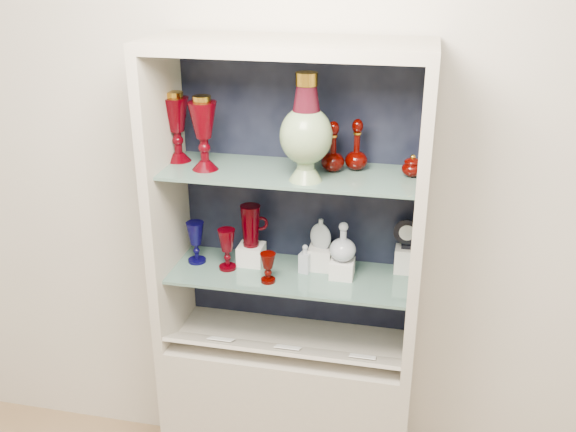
% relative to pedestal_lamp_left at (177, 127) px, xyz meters
% --- Properties ---
extents(wall_back, '(3.50, 0.02, 2.80)m').
position_rel_pedestal_lamp_left_xyz_m(wall_back, '(0.44, 0.17, -0.20)').
color(wall_back, beige).
rests_on(wall_back, ground).
extents(cabinet_base, '(1.00, 0.40, 0.75)m').
position_rel_pedestal_lamp_left_xyz_m(cabinet_base, '(0.44, -0.05, -1.23)').
color(cabinet_base, '#BBB19F').
rests_on(cabinet_base, ground).
extents(cabinet_back_panel, '(0.98, 0.02, 1.15)m').
position_rel_pedestal_lamp_left_xyz_m(cabinet_back_panel, '(0.44, 0.14, -0.28)').
color(cabinet_back_panel, black).
rests_on(cabinet_back_panel, cabinet_base).
extents(cabinet_side_left, '(0.04, 0.40, 1.15)m').
position_rel_pedestal_lamp_left_xyz_m(cabinet_side_left, '(-0.04, -0.05, -0.28)').
color(cabinet_side_left, '#BBB19F').
rests_on(cabinet_side_left, cabinet_base).
extents(cabinet_side_right, '(0.04, 0.40, 1.15)m').
position_rel_pedestal_lamp_left_xyz_m(cabinet_side_right, '(0.92, -0.05, -0.28)').
color(cabinet_side_right, '#BBB19F').
rests_on(cabinet_side_right, cabinet_base).
extents(cabinet_top_cap, '(1.00, 0.40, 0.04)m').
position_rel_pedestal_lamp_left_xyz_m(cabinet_top_cap, '(0.44, -0.05, 0.32)').
color(cabinet_top_cap, '#BBB19F').
rests_on(cabinet_top_cap, cabinet_side_left).
extents(shelf_lower, '(0.92, 0.34, 0.01)m').
position_rel_pedestal_lamp_left_xyz_m(shelf_lower, '(0.44, -0.03, -0.56)').
color(shelf_lower, slate).
rests_on(shelf_lower, cabinet_side_left).
extents(shelf_upper, '(0.92, 0.34, 0.01)m').
position_rel_pedestal_lamp_left_xyz_m(shelf_upper, '(0.44, -0.03, -0.14)').
color(shelf_upper, slate).
rests_on(shelf_upper, cabinet_side_left).
extents(label_ledge, '(0.92, 0.17, 0.09)m').
position_rel_pedestal_lamp_left_xyz_m(label_ledge, '(0.44, -0.16, -0.82)').
color(label_ledge, '#BBB19F').
rests_on(label_ledge, cabinet_base).
extents(label_card_0, '(0.10, 0.06, 0.03)m').
position_rel_pedestal_lamp_left_xyz_m(label_card_0, '(0.19, -0.16, -0.81)').
color(label_card_0, white).
rests_on(label_card_0, label_ledge).
extents(label_card_1, '(0.10, 0.06, 0.03)m').
position_rel_pedestal_lamp_left_xyz_m(label_card_1, '(0.46, -0.16, -0.81)').
color(label_card_1, white).
rests_on(label_card_1, label_ledge).
extents(label_card_2, '(0.10, 0.06, 0.03)m').
position_rel_pedestal_lamp_left_xyz_m(label_card_2, '(0.75, -0.16, -0.81)').
color(label_card_2, white).
rests_on(label_card_2, label_ledge).
extents(pedestal_lamp_left, '(0.13, 0.13, 0.27)m').
position_rel_pedestal_lamp_left_xyz_m(pedestal_lamp_left, '(0.00, 0.00, 0.00)').
color(pedestal_lamp_left, '#450006').
rests_on(pedestal_lamp_left, shelf_upper).
extents(pedestal_lamp_right, '(0.12, 0.12, 0.27)m').
position_rel_pedestal_lamp_left_xyz_m(pedestal_lamp_right, '(0.13, -0.08, 0.00)').
color(pedestal_lamp_right, '#450006').
rests_on(pedestal_lamp_right, shelf_upper).
extents(enamel_urn, '(0.22, 0.22, 0.38)m').
position_rel_pedestal_lamp_left_xyz_m(enamel_urn, '(0.52, -0.12, 0.06)').
color(enamel_urn, '#0E4A28').
rests_on(enamel_urn, shelf_upper).
extents(ruby_decanter_a, '(0.11, 0.11, 0.21)m').
position_rel_pedestal_lamp_left_xyz_m(ruby_decanter_a, '(0.68, 0.03, -0.03)').
color(ruby_decanter_a, '#430300').
rests_on(ruby_decanter_a, shelf_upper).
extents(ruby_decanter_b, '(0.11, 0.11, 0.20)m').
position_rel_pedestal_lamp_left_xyz_m(ruby_decanter_b, '(0.60, -0.00, -0.03)').
color(ruby_decanter_b, '#430300').
rests_on(ruby_decanter_b, shelf_upper).
extents(lidded_bowl, '(0.10, 0.10, 0.08)m').
position_rel_pedestal_lamp_left_xyz_m(lidded_bowl, '(0.88, 0.00, -0.09)').
color(lidded_bowl, '#430300').
rests_on(lidded_bowl, shelf_upper).
extents(cobalt_goblet, '(0.09, 0.09, 0.17)m').
position_rel_pedestal_lamp_left_xyz_m(cobalt_goblet, '(0.05, -0.02, -0.47)').
color(cobalt_goblet, '#07033B').
rests_on(cobalt_goblet, shelf_lower).
extents(ruby_goblet_tall, '(0.07, 0.07, 0.17)m').
position_rel_pedestal_lamp_left_xyz_m(ruby_goblet_tall, '(0.19, -0.05, -0.47)').
color(ruby_goblet_tall, '#450006').
rests_on(ruby_goblet_tall, shelf_lower).
extents(ruby_goblet_small, '(0.07, 0.07, 0.12)m').
position_rel_pedestal_lamp_left_xyz_m(ruby_goblet_small, '(0.38, -0.12, -0.49)').
color(ruby_goblet_small, '#430300').
rests_on(ruby_goblet_small, shelf_lower).
extents(riser_ruby_pitcher, '(0.10, 0.10, 0.08)m').
position_rel_pedestal_lamp_left_xyz_m(riser_ruby_pitcher, '(0.27, 0.02, -0.51)').
color(riser_ruby_pitcher, silver).
rests_on(riser_ruby_pitcher, shelf_lower).
extents(ruby_pitcher, '(0.14, 0.11, 0.17)m').
position_rel_pedestal_lamp_left_xyz_m(ruby_pitcher, '(0.27, 0.02, -0.39)').
color(ruby_pitcher, '#450006').
rests_on(ruby_pitcher, riser_ruby_pitcher).
extents(clear_square_bottle, '(0.05, 0.05, 0.12)m').
position_rel_pedestal_lamp_left_xyz_m(clear_square_bottle, '(0.50, -0.01, -0.49)').
color(clear_square_bottle, '#A6B0C0').
rests_on(clear_square_bottle, shelf_lower).
extents(riser_flat_flask, '(0.09, 0.09, 0.09)m').
position_rel_pedestal_lamp_left_xyz_m(riser_flat_flask, '(0.55, 0.03, -0.51)').
color(riser_flat_flask, silver).
rests_on(riser_flat_flask, shelf_lower).
extents(flat_flask, '(0.09, 0.06, 0.12)m').
position_rel_pedestal_lamp_left_xyz_m(flat_flask, '(0.55, 0.03, -0.40)').
color(flat_flask, '#A0AEB4').
rests_on(flat_flask, riser_flat_flask).
extents(riser_clear_round_decanter, '(0.09, 0.09, 0.07)m').
position_rel_pedestal_lamp_left_xyz_m(riser_clear_round_decanter, '(0.65, -0.02, -0.52)').
color(riser_clear_round_decanter, silver).
rests_on(riser_clear_round_decanter, shelf_lower).
extents(clear_round_decanter, '(0.11, 0.11, 0.15)m').
position_rel_pedestal_lamp_left_xyz_m(clear_round_decanter, '(0.65, -0.02, -0.41)').
color(clear_round_decanter, '#A6B0C0').
rests_on(clear_round_decanter, riser_clear_round_decanter).
extents(riser_cameo_medallion, '(0.08, 0.08, 0.10)m').
position_rel_pedestal_lamp_left_xyz_m(riser_cameo_medallion, '(0.88, 0.08, -0.50)').
color(riser_cameo_medallion, silver).
rests_on(riser_cameo_medallion, shelf_lower).
extents(cameo_medallion, '(0.10, 0.04, 0.12)m').
position_rel_pedestal_lamp_left_xyz_m(cameo_medallion, '(0.88, 0.08, -0.39)').
color(cameo_medallion, black).
rests_on(cameo_medallion, riser_cameo_medallion).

